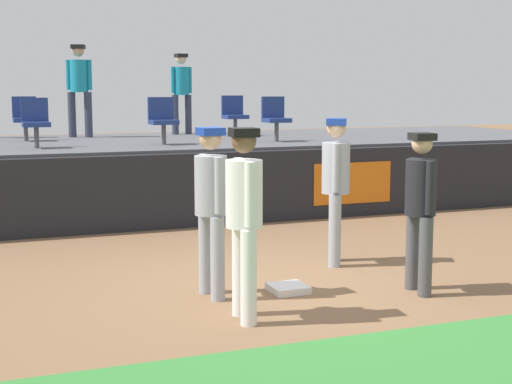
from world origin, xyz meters
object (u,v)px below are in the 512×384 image
player_fielder_home (244,210)px  seat_front_center (163,118)px  player_runner_visitor (336,180)px  player_umpire (420,201)px  seat_front_left (36,120)px  seat_front_right (275,116)px  spectator_casual (181,88)px  seat_back_right (234,113)px  spectator_capped (79,84)px  seat_back_left (25,116)px  player_coach_visitor (211,200)px  first_base (288,288)px

player_fielder_home → seat_front_center: (0.82, 6.46, 0.63)m
player_runner_visitor → seat_front_center: size_ratio=2.24×
player_umpire → seat_front_left: 7.18m
seat_front_right → spectator_casual: size_ratio=0.49×
player_umpire → seat_back_right: size_ratio=2.12×
seat_back_right → spectator_casual: spectator_casual is taller
seat_front_right → spectator_capped: size_ratio=0.45×
seat_back_left → seat_front_right: (4.40, -1.80, 0.00)m
seat_front_center → seat_front_right: 2.17m
player_coach_visitor → seat_back_left: (-1.36, 7.35, 0.65)m
seat_front_center → seat_back_right: (1.99, 1.80, -0.00)m
seat_front_right → spectator_capped: (-3.27, 2.49, 0.61)m
player_coach_visitor → seat_back_left: size_ratio=2.20×
first_base → seat_front_right: bearing=69.0°
seat_front_left → seat_back_left: 1.80m
first_base → seat_front_left: bearing=110.9°
player_umpire → spectator_casual: size_ratio=1.03×
player_runner_visitor → seat_front_left: seat_front_left is taller
seat_back_left → seat_front_left: bearing=-88.8°
player_coach_visitor → spectator_capped: bearing=175.8°
seat_front_right → spectator_casual: 2.97m
player_fielder_home → seat_back_right: 8.75m
player_umpire → spectator_capped: 9.14m
player_coach_visitor → seat_front_center: size_ratio=2.20×
player_runner_visitor → seat_back_right: 6.53m
player_fielder_home → player_runner_visitor: player_fielder_home is taller
player_coach_visitor → seat_front_right: 6.36m
first_base → player_fielder_home: 1.53m
player_fielder_home → seat_back_right: (2.80, 8.26, 0.63)m
seat_front_left → player_umpire: bearing=-60.5°
first_base → player_fielder_home: (-0.80, -0.78, 1.05)m
seat_back_right → spectator_capped: (-3.08, 0.69, 0.61)m
seat_back_left → spectator_casual: spectator_casual is taller
first_base → seat_front_center: size_ratio=0.48×
seat_front_center → seat_front_right: same height
player_coach_visitor → spectator_casual: 8.59m
seat_front_left → spectator_casual: (3.29, 2.72, 0.53)m
seat_back_left → seat_back_right: size_ratio=1.00×
player_fielder_home → spectator_casual: 9.45m
seat_front_center → player_runner_visitor: bearing=-76.7°
player_coach_visitor → spectator_capped: spectator_capped is taller
first_base → seat_back_left: (-2.21, 7.49, 1.68)m
seat_front_center → spectator_capped: spectator_capped is taller
player_coach_visitor → player_umpire: 2.30m
spectator_capped → seat_back_right: bearing=-171.9°
player_umpire → seat_back_left: seat_back_left is taller
seat_back_left → spectator_capped: (1.13, 0.69, 0.61)m
player_fielder_home → spectator_capped: spectator_capped is taller
seat_front_left → spectator_casual: bearing=39.6°
seat_front_left → seat_back_right: size_ratio=1.00×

